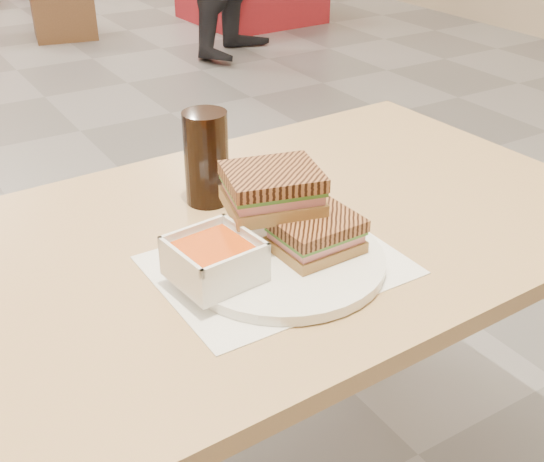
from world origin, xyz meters
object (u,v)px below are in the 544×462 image
cola_glass (206,158)px  bg_chair_1l (62,3)px  main_table (254,291)px  panini_lower (316,234)px  plate (283,261)px  soup_bowl (214,261)px

cola_glass → bg_chair_1l: cola_glass is taller
main_table → cola_glass: cola_glass is taller
panini_lower → bg_chair_1l: bearing=78.2°
bg_chair_1l → main_table: bearing=-102.5°
plate → panini_lower: panini_lower is taller
main_table → plate: size_ratio=4.18×
panini_lower → cola_glass: cola_glass is taller
main_table → panini_lower: panini_lower is taller
plate → soup_bowl: size_ratio=2.46×
main_table → panini_lower: size_ratio=10.19×
main_table → bg_chair_1l: (0.99, 4.44, -0.40)m
cola_glass → bg_chair_1l: 4.46m
main_table → soup_bowl: 0.23m
soup_bowl → panini_lower: 0.16m
plate → soup_bowl: soup_bowl is taller
main_table → cola_glass: size_ratio=7.76×
cola_glass → plate: bearing=-91.1°
soup_bowl → bg_chair_1l: (1.11, 4.55, -0.55)m
cola_glass → soup_bowl: bearing=-115.2°
panini_lower → plate: bearing=168.1°
plate → main_table: bearing=81.5°
main_table → cola_glass: (-0.01, 0.13, 0.19)m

